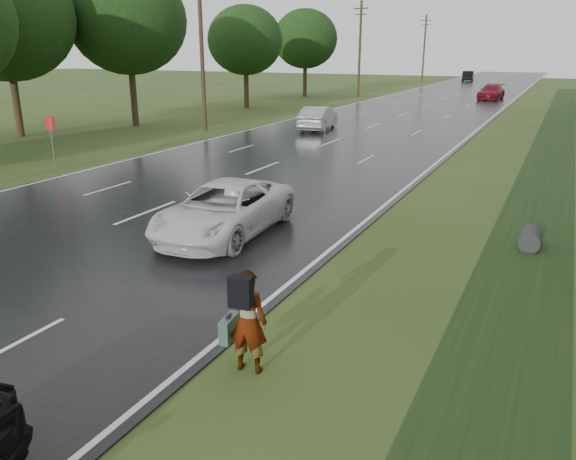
% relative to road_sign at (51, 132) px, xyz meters
% --- Properties ---
extents(road, '(14.00, 180.00, 0.04)m').
position_rel_road_sign_xyz_m(road, '(8.50, 33.00, -1.62)').
color(road, black).
rests_on(road, ground).
extents(edge_stripe_east, '(0.12, 180.00, 0.01)m').
position_rel_road_sign_xyz_m(edge_stripe_east, '(15.25, 33.00, -1.60)').
color(edge_stripe_east, silver).
rests_on(edge_stripe_east, road).
extents(edge_stripe_west, '(0.12, 180.00, 0.01)m').
position_rel_road_sign_xyz_m(edge_stripe_west, '(1.75, 33.00, -1.60)').
color(edge_stripe_west, silver).
rests_on(edge_stripe_west, road).
extents(center_line, '(0.12, 180.00, 0.01)m').
position_rel_road_sign_xyz_m(center_line, '(8.50, 33.00, -1.60)').
color(center_line, silver).
rests_on(center_line, road).
extents(drainage_ditch, '(2.20, 120.00, 0.56)m').
position_rel_road_sign_xyz_m(drainage_ditch, '(20.00, 6.71, -1.61)').
color(drainage_ditch, black).
rests_on(drainage_ditch, ground).
extents(road_sign, '(0.50, 0.06, 2.30)m').
position_rel_road_sign_xyz_m(road_sign, '(0.00, 0.00, 0.00)').
color(road_sign, slate).
rests_on(road_sign, ground).
extents(utility_pole_mid, '(1.60, 0.26, 10.00)m').
position_rel_road_sign_xyz_m(utility_pole_mid, '(-0.70, 13.00, 3.55)').
color(utility_pole_mid, '#382A17').
rests_on(utility_pole_mid, ground).
extents(utility_pole_far, '(1.60, 0.26, 10.00)m').
position_rel_road_sign_xyz_m(utility_pole_far, '(-0.70, 43.00, 3.55)').
color(utility_pole_far, '#382A17').
rests_on(utility_pole_far, ground).
extents(utility_pole_distant, '(1.60, 0.26, 10.00)m').
position_rel_road_sign_xyz_m(utility_pole_distant, '(-0.70, 73.00, 3.55)').
color(utility_pole_distant, '#382A17').
rests_on(utility_pole_distant, ground).
extents(tree_west_c, '(7.80, 7.80, 10.43)m').
position_rel_road_sign_xyz_m(tree_west_c, '(-6.50, 13.00, 5.27)').
color(tree_west_c, '#382A17').
rests_on(tree_west_c, ground).
extents(tree_west_d, '(6.60, 6.60, 8.80)m').
position_rel_road_sign_xyz_m(tree_west_d, '(-5.70, 27.00, 4.18)').
color(tree_west_d, '#382A17').
rests_on(tree_west_d, ground).
extents(tree_west_e, '(8.00, 8.00, 10.44)m').
position_rel_road_sign_xyz_m(tree_west_e, '(-9.50, 6.00, 5.19)').
color(tree_west_e, '#382A17').
rests_on(tree_west_e, ground).
extents(tree_west_f, '(7.00, 7.00, 9.29)m').
position_rel_road_sign_xyz_m(tree_west_f, '(-6.30, 41.00, 4.49)').
color(tree_west_f, '#382A17').
rests_on(tree_west_f, ground).
extents(pedestrian, '(0.87, 0.70, 1.81)m').
position_rel_road_sign_xyz_m(pedestrian, '(16.18, -10.68, -0.71)').
color(pedestrian, '#A5998C').
rests_on(pedestrian, ground).
extents(white_pickup, '(2.74, 5.43, 1.47)m').
position_rel_road_sign_xyz_m(white_pickup, '(12.01, -4.75, -0.87)').
color(white_pickup, silver).
rests_on(white_pickup, road).
extents(silver_sedan, '(2.28, 4.82, 1.53)m').
position_rel_road_sign_xyz_m(silver_sedan, '(5.78, 16.60, -0.84)').
color(silver_sedan, '#909498').
rests_on(silver_sedan, road).
extents(far_car_red, '(2.45, 5.35, 1.52)m').
position_rel_road_sign_xyz_m(far_car_red, '(12.98, 45.99, -0.84)').
color(far_car_red, maroon).
rests_on(far_car_red, road).
extents(far_car_dark, '(2.22, 5.01, 1.60)m').
position_rel_road_sign_xyz_m(far_car_dark, '(5.02, 80.86, -0.80)').
color(far_car_dark, black).
rests_on(far_car_dark, road).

